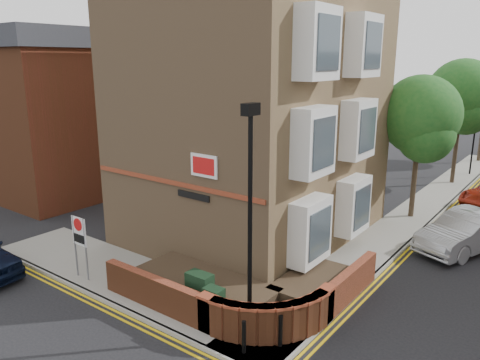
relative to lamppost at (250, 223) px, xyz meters
name	(u,v)px	position (x,y,z in m)	size (l,w,h in m)	color
ground	(177,337)	(-1.60, -1.20, -3.34)	(120.00, 120.00, 0.00)	black
pavement_corner	(135,280)	(-5.10, 0.30, -3.28)	(13.00, 3.00, 0.12)	gray
pavement_main	(423,207)	(0.40, 14.80, -3.28)	(2.00, 32.00, 0.12)	gray
kerb_side	(98,297)	(-5.10, -1.20, -3.28)	(13.00, 0.15, 0.12)	gray
kerb_main_near	(443,210)	(1.40, 14.80, -3.28)	(0.15, 32.00, 0.12)	gray
yellow_lines_side	(92,302)	(-5.10, -1.45, -3.34)	(13.00, 0.28, 0.01)	gold
yellow_lines_main	(448,212)	(1.65, 14.80, -3.34)	(0.28, 32.00, 0.01)	gold
corner_building	(259,90)	(-4.44, 6.80, 2.88)	(8.95, 10.40, 13.60)	#8E6E4B
garden_wall	(232,301)	(-1.60, 1.30, -3.34)	(6.80, 6.00, 1.20)	brown
lamppost	(250,223)	(0.00, 0.00, 0.00)	(0.25, 0.50, 6.30)	black
utility_cabinet_large	(200,292)	(-1.90, 0.10, -2.62)	(0.80, 0.45, 1.20)	black
utility_cabinet_small	(214,306)	(-1.10, -0.20, -2.67)	(0.55, 0.40, 1.10)	black
bollard_near	(244,337)	(0.40, -0.80, -2.77)	(0.11, 0.11, 0.90)	black
bollard_far	(280,331)	(1.00, 0.00, -2.77)	(0.11, 0.11, 0.90)	black
zone_sign	(79,236)	(-6.60, -0.70, -1.70)	(0.72, 0.07, 2.20)	slate
side_building	(84,112)	(-16.60, 6.80, 1.20)	(6.40, 10.40, 9.00)	brown
tree_near	(420,121)	(0.40, 12.85, 1.36)	(3.64, 3.65, 6.70)	#382B1E
tree_mid	(462,99)	(0.40, 20.85, 1.85)	(4.03, 4.03, 7.42)	#382B1E
traffic_light_assembly	(474,134)	(0.80, 23.80, -0.56)	(0.20, 0.16, 4.20)	black
silver_car_near	(467,231)	(3.40, 10.17, -2.55)	(1.68, 4.81, 1.59)	#A6A9AD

